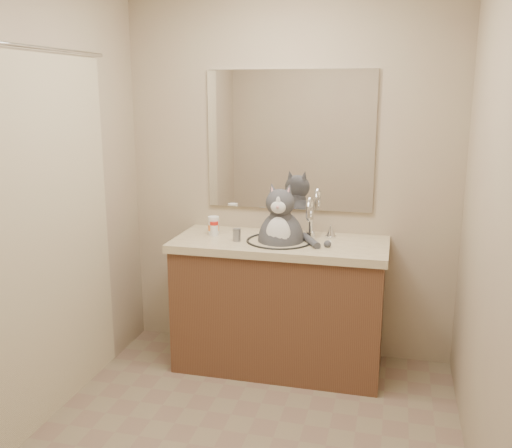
{
  "coord_description": "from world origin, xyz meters",
  "views": [
    {
      "loc": [
        0.69,
        -2.43,
        1.76
      ],
      "look_at": [
        -0.08,
        0.65,
        1.02
      ],
      "focal_mm": 40.0,
      "sensor_mm": 36.0,
      "label": 1
    }
  ],
  "objects_px": {
    "pill_bottle_redcap": "(214,228)",
    "pill_bottle_orange": "(213,226)",
    "grey_canister": "(237,235)",
    "cat": "(281,237)"
  },
  "relations": [
    {
      "from": "pill_bottle_redcap",
      "to": "pill_bottle_orange",
      "type": "relative_size",
      "value": 0.77
    },
    {
      "from": "pill_bottle_redcap",
      "to": "grey_canister",
      "type": "distance_m",
      "value": 0.2
    },
    {
      "from": "pill_bottle_redcap",
      "to": "pill_bottle_orange",
      "type": "distance_m",
      "value": 0.03
    },
    {
      "from": "pill_bottle_redcap",
      "to": "pill_bottle_orange",
      "type": "height_order",
      "value": "pill_bottle_orange"
    },
    {
      "from": "cat",
      "to": "pill_bottle_redcap",
      "type": "distance_m",
      "value": 0.45
    },
    {
      "from": "cat",
      "to": "grey_canister",
      "type": "distance_m",
      "value": 0.28
    },
    {
      "from": "pill_bottle_redcap",
      "to": "cat",
      "type": "bearing_deg",
      "value": -3.46
    },
    {
      "from": "cat",
      "to": "grey_canister",
      "type": "height_order",
      "value": "cat"
    },
    {
      "from": "cat",
      "to": "grey_canister",
      "type": "bearing_deg",
      "value": -167.63
    },
    {
      "from": "grey_canister",
      "to": "pill_bottle_orange",
      "type": "bearing_deg",
      "value": 148.27
    }
  ]
}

